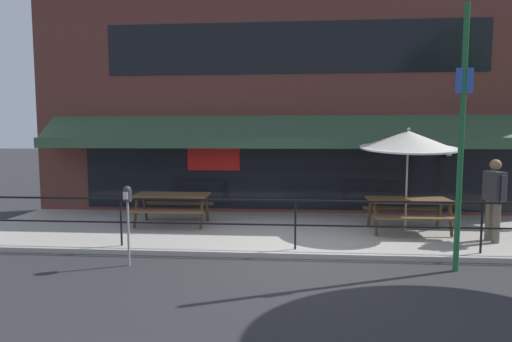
{
  "coord_description": "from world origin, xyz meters",
  "views": [
    {
      "loc": [
        -0.19,
        -7.28,
        2.29
      ],
      "look_at": [
        -0.86,
        1.6,
        1.5
      ],
      "focal_mm": 28.0,
      "sensor_mm": 36.0,
      "label": 1
    }
  ],
  "objects_px": {
    "picnic_table_left": "(172,200)",
    "parking_meter_near": "(127,201)",
    "street_sign_pole": "(461,137)",
    "patio_umbrella_centre": "(408,140)",
    "picnic_table_centre": "(409,206)",
    "pedestrian_walking": "(494,196)"
  },
  "relations": [
    {
      "from": "picnic_table_left",
      "to": "parking_meter_near",
      "type": "relative_size",
      "value": 1.27
    },
    {
      "from": "picnic_table_left",
      "to": "street_sign_pole",
      "type": "relative_size",
      "value": 0.41
    },
    {
      "from": "patio_umbrella_centre",
      "to": "parking_meter_near",
      "type": "distance_m",
      "value": 6.24
    },
    {
      "from": "picnic_table_centre",
      "to": "pedestrian_walking",
      "type": "xyz_separation_m",
      "value": [
        1.49,
        -0.7,
        0.35
      ]
    },
    {
      "from": "picnic_table_centre",
      "to": "pedestrian_walking",
      "type": "height_order",
      "value": "pedestrian_walking"
    },
    {
      "from": "picnic_table_centre",
      "to": "street_sign_pole",
      "type": "bearing_deg",
      "value": -87.54
    },
    {
      "from": "picnic_table_centre",
      "to": "patio_umbrella_centre",
      "type": "bearing_deg",
      "value": 90.0
    },
    {
      "from": "patio_umbrella_centre",
      "to": "parking_meter_near",
      "type": "relative_size",
      "value": 1.68
    },
    {
      "from": "picnic_table_centre",
      "to": "pedestrian_walking",
      "type": "distance_m",
      "value": 1.68
    },
    {
      "from": "picnic_table_left",
      "to": "patio_umbrella_centre",
      "type": "distance_m",
      "value": 5.76
    },
    {
      "from": "pedestrian_walking",
      "to": "street_sign_pole",
      "type": "xyz_separation_m",
      "value": [
        -1.39,
        -1.63,
        1.21
      ]
    },
    {
      "from": "pedestrian_walking",
      "to": "street_sign_pole",
      "type": "bearing_deg",
      "value": -130.43
    },
    {
      "from": "picnic_table_left",
      "to": "picnic_table_centre",
      "type": "relative_size",
      "value": 1.0
    },
    {
      "from": "patio_umbrella_centre",
      "to": "parking_meter_near",
      "type": "xyz_separation_m",
      "value": [
        -5.54,
        -2.68,
        -1.03
      ]
    },
    {
      "from": "patio_umbrella_centre",
      "to": "pedestrian_walking",
      "type": "xyz_separation_m",
      "value": [
        1.49,
        -0.91,
        -1.12
      ]
    },
    {
      "from": "picnic_table_centre",
      "to": "patio_umbrella_centre",
      "type": "height_order",
      "value": "patio_umbrella_centre"
    },
    {
      "from": "street_sign_pole",
      "to": "parking_meter_near",
      "type": "bearing_deg",
      "value": -178.56
    },
    {
      "from": "picnic_table_left",
      "to": "parking_meter_near",
      "type": "height_order",
      "value": "parking_meter_near"
    },
    {
      "from": "patio_umbrella_centre",
      "to": "parking_meter_near",
      "type": "height_order",
      "value": "patio_umbrella_centre"
    },
    {
      "from": "picnic_table_left",
      "to": "patio_umbrella_centre",
      "type": "relative_size",
      "value": 0.75
    },
    {
      "from": "picnic_table_centre",
      "to": "street_sign_pole",
      "type": "distance_m",
      "value": 2.81
    },
    {
      "from": "parking_meter_near",
      "to": "street_sign_pole",
      "type": "height_order",
      "value": "street_sign_pole"
    }
  ]
}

